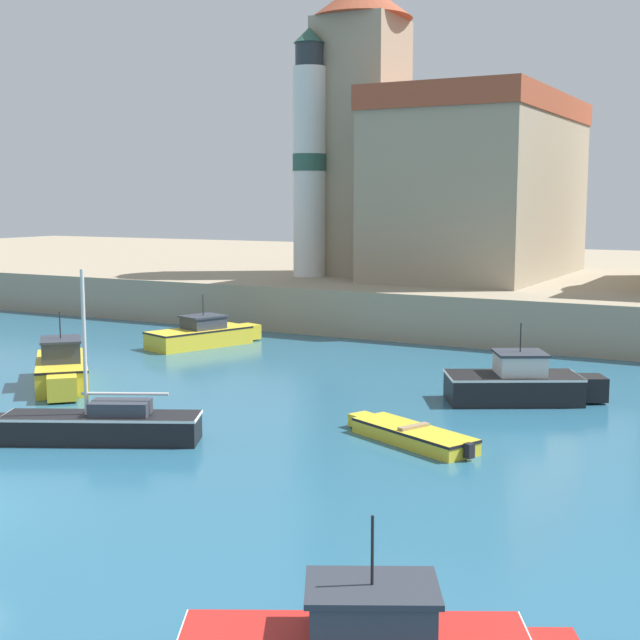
% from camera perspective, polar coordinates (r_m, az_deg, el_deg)
% --- Properties ---
extents(quay_seawall, '(120.00, 40.00, 2.14)m').
position_cam_1_polar(quay_seawall, '(58.00, 12.93, 2.41)').
color(quay_seawall, gray).
rests_on(quay_seawall, ground).
extents(dinghy_yellow_2, '(4.15, 2.57, 0.48)m').
position_cam_1_polar(dinghy_yellow_2, '(23.31, 5.86, -7.27)').
color(dinghy_yellow_2, yellow).
rests_on(dinghy_yellow_2, ground).
extents(motorboat_black_3, '(4.96, 3.64, 2.48)m').
position_cam_1_polar(motorboat_black_3, '(28.35, 12.63, -3.98)').
color(motorboat_black_3, black).
rests_on(motorboat_black_3, ground).
extents(motorboat_yellow_4, '(4.64, 4.70, 2.54)m').
position_cam_1_polar(motorboat_yellow_4, '(31.20, -16.20, -3.01)').
color(motorboat_yellow_4, yellow).
rests_on(motorboat_yellow_4, ground).
extents(sailboat_black_5, '(5.44, 3.36, 4.49)m').
position_cam_1_polar(sailboat_black_5, '(23.91, -13.96, -6.53)').
color(sailboat_black_5, black).
rests_on(sailboat_black_5, ground).
extents(motorboat_yellow_6, '(3.17, 5.42, 2.22)m').
position_cam_1_polar(motorboat_yellow_6, '(38.53, -7.51, -0.92)').
color(motorboat_yellow_6, yellow).
rests_on(motorboat_yellow_6, ground).
extents(church, '(13.02, 15.08, 15.67)m').
position_cam_1_polar(church, '(49.11, 8.71, 9.32)').
color(church, gray).
rests_on(church, quay_seawall).
extents(lighthouse, '(1.80, 1.80, 13.01)m').
position_cam_1_polar(lighthouse, '(48.06, -0.68, 10.35)').
color(lighthouse, silver).
rests_on(lighthouse, quay_seawall).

